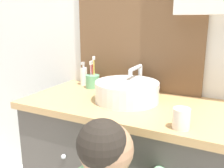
{
  "coord_description": "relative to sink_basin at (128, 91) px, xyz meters",
  "views": [
    {
      "loc": [
        0.44,
        -0.78,
        1.23
      ],
      "look_at": [
        -0.1,
        0.28,
        0.93
      ],
      "focal_mm": 40.0,
      "sensor_mm": 36.0,
      "label": 1
    }
  ],
  "objects": [
    {
      "name": "sink_basin",
      "position": [
        0.0,
        0.0,
        0.0
      ],
      "size": [
        0.33,
        0.38,
        0.16
      ],
      "color": "white",
      "rests_on": "vanity_counter"
    },
    {
      "name": "drinking_cup",
      "position": [
        0.32,
        -0.23,
        -0.01
      ],
      "size": [
        0.07,
        0.07,
        0.08
      ],
      "primitive_type": "cylinder",
      "color": "silver",
      "rests_on": "vanity_counter"
    },
    {
      "name": "soap_dispenser",
      "position": [
        -0.38,
        0.17,
        0.01
      ],
      "size": [
        0.04,
        0.04,
        0.15
      ],
      "color": "white",
      "rests_on": "vanity_counter"
    },
    {
      "name": "wall_back",
      "position": [
        0.07,
        0.27,
        0.39
      ],
      "size": [
        3.2,
        0.18,
        2.5
      ],
      "color": "silver",
      "rests_on": "ground_plane"
    },
    {
      "name": "toothbrush_holder",
      "position": [
        -0.29,
        0.14,
        -0.01
      ],
      "size": [
        0.08,
        0.08,
        0.2
      ],
      "color": "#66B27F",
      "rests_on": "vanity_counter"
    }
  ]
}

